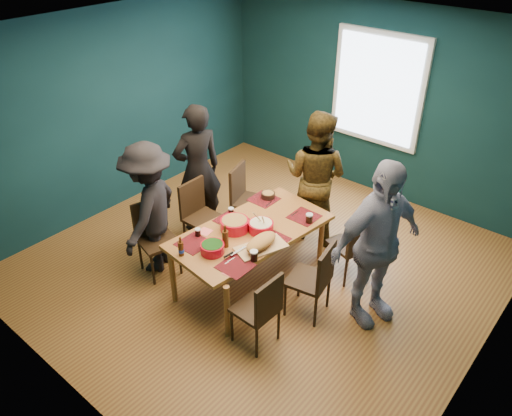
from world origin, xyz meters
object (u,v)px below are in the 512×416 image
Objects in this scene: chair_right_mid at (316,276)px; chair_left_mid at (198,210)px; person_back at (316,177)px; bowl_salad at (234,224)px; chair_left_far at (245,194)px; person_near_left at (150,209)px; cutting_board at (261,243)px; bowl_dumpling at (261,226)px; bowl_herbs at (212,248)px; dining_table at (251,234)px; chair_right_near at (262,307)px; person_right at (377,245)px; person_far_left at (198,170)px; chair_left_near at (154,232)px; chair_right_far at (355,242)px.

chair_left_mid is at bearing 166.26° from chair_right_mid.
person_back is at bearing 49.69° from chair_left_mid.
chair_left_far is at bearing 124.90° from bowl_salad.
cutting_board is (1.34, 0.35, -0.05)m from person_near_left.
chair_left_mid is at bearing -172.36° from cutting_board.
bowl_dumpling is 1.11× the size of bowl_herbs.
chair_right_near reaches higher than dining_table.
cutting_board is at bearing -173.72° from chair_right_mid.
chair_right_near is 3.40× the size of bowl_herbs.
chair_left_far is at bearing 141.82° from dining_table.
person_near_left reaches higher than chair_left_mid.
person_right reaches higher than chair_right_mid.
chair_left_far is at bearing 71.93° from chair_left_mid.
chair_right_mid reaches higher than bowl_herbs.
bowl_salad is at bearing 74.29° from person_back.
chair_right_near is at bearing 81.24° from person_far_left.
chair_left_near is 3.23× the size of bowl_dumpling.
chair_right_near is at bearing 171.43° from person_right.
chair_left_far is 1.35× the size of cutting_board.
dining_table is 0.38m from cutting_board.
person_right is (1.32, 0.34, 0.29)m from dining_table.
person_back is at bearing 121.59° from cutting_board.
bowl_herbs reaches higher than dining_table.
chair_right_mid reaches higher than chair_right_near.
chair_right_mid is at bearing 5.65° from dining_table.
chair_right_far is at bearing 67.58° from person_right.
dining_table is at bearing 167.31° from cutting_board.
person_far_left reaches higher than person_back.
chair_left_mid is 1.06× the size of chair_right_near.
cutting_board is at bearing -102.15° from chair_right_far.
person_back is at bearing 94.00° from bowl_dumpling.
chair_right_far is at bearing -15.00° from chair_left_far.
chair_right_near reaches higher than bowl_herbs.
chair_right_mid is 2.83× the size of bowl_salad.
person_back reaches higher than chair_right_mid.
chair_right_far is 0.77m from chair_right_mid.
person_near_left is 1.01m from bowl_herbs.
dining_table is 1.39m from person_right.
bowl_dumpling is at bearing 34.36° from bowl_salad.
chair_right_near is 0.49× the size of person_far_left.
chair_right_far is 0.98× the size of chair_right_mid.
chair_right_near is at bearing -9.82° from bowl_herbs.
bowl_dumpling is (-0.78, 0.07, 0.23)m from chair_right_mid.
person_back is 1.17m from bowl_dumpling.
chair_left_far is 1.09× the size of chair_right_near.
bowl_dumpling is at bearing 149.60° from cutting_board.
chair_left_near is at bearing -125.42° from chair_right_far.
chair_right_far is 1.63m from bowl_herbs.
chair_right_near is (-0.16, -1.46, -0.01)m from chair_right_far.
person_far_left is (-1.21, 0.38, 0.24)m from dining_table.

